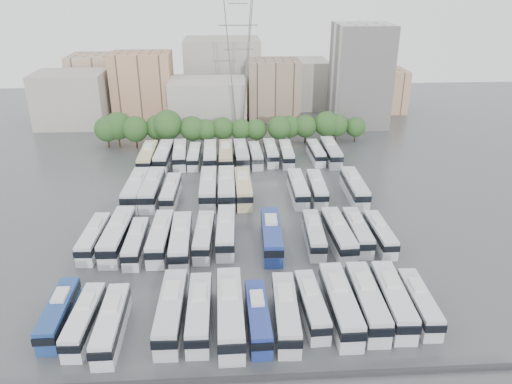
{
  "coord_description": "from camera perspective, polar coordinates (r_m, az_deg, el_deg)",
  "views": [
    {
      "loc": [
        -1.44,
        -71.49,
        38.17
      ],
      "look_at": [
        3.5,
        7.38,
        3.0
      ],
      "focal_mm": 35.0,
      "sensor_mm": 36.0,
      "label": 1
    }
  ],
  "objects": [
    {
      "name": "bus_r0_s4",
      "position": [
        60.39,
        -9.66,
        -13.23
      ],
      "size": [
        3.07,
        12.92,
        4.04
      ],
      "rotation": [
        0.0,
        0.0,
        -0.02
      ],
      "color": "silver",
      "rests_on": "ground"
    },
    {
      "name": "bus_r0_s2",
      "position": [
        60.34,
        -16.19,
        -14.21
      ],
      "size": [
        2.61,
        11.68,
        3.66
      ],
      "rotation": [
        0.0,
        0.0,
        0.01
      ],
      "color": "silver",
      "rests_on": "ground"
    },
    {
      "name": "bus_r1_s11",
      "position": [
        76.2,
        9.4,
        -4.76
      ],
      "size": [
        3.25,
        12.65,
        3.94
      ],
      "rotation": [
        0.0,
        0.0,
        0.04
      ],
      "color": "silver",
      "rests_on": "ground"
    },
    {
      "name": "bus_r1_s13",
      "position": [
        78.17,
        13.98,
        -4.62
      ],
      "size": [
        2.53,
        10.88,
        3.4
      ],
      "rotation": [
        0.0,
        0.0,
        0.01
      ],
      "color": "silver",
      "rests_on": "ground"
    },
    {
      "name": "bus_r3_s10",
      "position": [
        108.71,
        3.51,
        4.39
      ],
      "size": [
        2.83,
        11.7,
        3.65
      ],
      "rotation": [
        0.0,
        0.0,
        -0.02
      ],
      "color": "silver",
      "rests_on": "ground"
    },
    {
      "name": "bus_r1_s5",
      "position": [
        75.39,
        -5.95,
        -5.01
      ],
      "size": [
        3.12,
        11.72,
        3.64
      ],
      "rotation": [
        0.0,
        0.0,
        -0.05
      ],
      "color": "silver",
      "rests_on": "ground"
    },
    {
      "name": "bus_r0_s6",
      "position": [
        59.29,
        -2.96,
        -13.5
      ],
      "size": [
        3.15,
        13.73,
        4.3
      ],
      "rotation": [
        0.0,
        0.0,
        0.01
      ],
      "color": "silver",
      "rests_on": "ground"
    },
    {
      "name": "bus_r3_s7",
      "position": [
        107.53,
        -1.71,
        4.31
      ],
      "size": [
        3.16,
        12.84,
        4.01
      ],
      "rotation": [
        0.0,
        0.0,
        0.03
      ],
      "color": "silver",
      "rests_on": "ground"
    },
    {
      "name": "bus_r1_s10",
      "position": [
        76.09,
        6.64,
        -4.78
      ],
      "size": [
        2.98,
        11.45,
        3.56
      ],
      "rotation": [
        0.0,
        0.0,
        -0.04
      ],
      "color": "silver",
      "rests_on": "ground"
    },
    {
      "name": "ground",
      "position": [
        81.06,
        -2.15,
        -4.12
      ],
      "size": [
        220.0,
        220.0,
        0.0
      ],
      "primitive_type": "plane",
      "color": "#424447",
      "rests_on": "ground"
    },
    {
      "name": "bus_r3_s8",
      "position": [
        108.02,
        -0.05,
        4.26
      ],
      "size": [
        2.74,
        11.12,
        3.47
      ],
      "rotation": [
        0.0,
        0.0,
        0.03
      ],
      "color": "silver",
      "rests_on": "ground"
    },
    {
      "name": "bus_r3_s6",
      "position": [
        106.87,
        -3.46,
        4.18
      ],
      "size": [
        2.98,
        13.17,
        4.12
      ],
      "rotation": [
        0.0,
        0.0,
        -0.01
      ],
      "color": "tan",
      "rests_on": "ground"
    },
    {
      "name": "bus_r3_s9",
      "position": [
        109.41,
        1.7,
        4.55
      ],
      "size": [
        2.58,
        11.58,
        3.63
      ],
      "rotation": [
        0.0,
        0.0,
        0.0
      ],
      "color": "silver",
      "rests_on": "ground"
    },
    {
      "name": "bus_r2_s7",
      "position": [
        90.73,
        -1.47,
        0.49
      ],
      "size": [
        3.0,
        13.05,
        4.09
      ],
      "rotation": [
        0.0,
        0.0,
        0.01
      ],
      "color": "beige",
      "rests_on": "ground"
    },
    {
      "name": "bus_r0_s0",
      "position": [
        63.97,
        -21.6,
        -12.73
      ],
      "size": [
        2.48,
        11.06,
        3.46
      ],
      "rotation": [
        0.0,
        0.0,
        0.01
      ],
      "color": "navy",
      "rests_on": "ground"
    },
    {
      "name": "electricity_pylon",
      "position": [
        123.1,
        -2.0,
        14.86
      ],
      "size": [
        9.0,
        6.91,
        33.83
      ],
      "color": "slate",
      "rests_on": "ground"
    },
    {
      "name": "bus_r3_s1",
      "position": [
        108.13,
        -12.25,
        3.92
      ],
      "size": [
        2.97,
        13.33,
        4.18
      ],
      "rotation": [
        0.0,
        0.0,
        -0.0
      ],
      "color": "beige",
      "rests_on": "ground"
    },
    {
      "name": "bus_r0_s1",
      "position": [
        61.97,
        -19.03,
        -13.61
      ],
      "size": [
        2.83,
        11.08,
        3.45
      ],
      "rotation": [
        0.0,
        0.0,
        -0.04
      ],
      "color": "silver",
      "rests_on": "ground"
    },
    {
      "name": "bus_r0_s11",
      "position": [
        62.55,
        12.55,
        -12.05
      ],
      "size": [
        3.01,
        12.81,
        4.0
      ],
      "rotation": [
        0.0,
        0.0,
        -0.02
      ],
      "color": "silver",
      "rests_on": "ground"
    },
    {
      "name": "bus_r1_s6",
      "position": [
        76.11,
        -3.45,
        -4.5
      ],
      "size": [
        3.12,
        12.57,
        3.92
      ],
      "rotation": [
        0.0,
        0.0,
        -0.03
      ],
      "color": "silver",
      "rests_on": "ground"
    },
    {
      "name": "bus_r0_s9",
      "position": [
        61.31,
        6.37,
        -12.67
      ],
      "size": [
        2.85,
        11.2,
        3.49
      ],
      "rotation": [
        0.0,
        0.0,
        0.04
      ],
      "color": "silver",
      "rests_on": "ground"
    },
    {
      "name": "bus_r2_s3",
      "position": [
        90.85,
        -9.7,
        0.02
      ],
      "size": [
        3.04,
        11.72,
        3.65
      ],
      "rotation": [
        0.0,
        0.0,
        -0.04
      ],
      "color": "white",
      "rests_on": "ground"
    },
    {
      "name": "bus_r3_s5",
      "position": [
        107.79,
        -5.25,
        4.24
      ],
      "size": [
        2.89,
        12.51,
        3.91
      ],
      "rotation": [
        0.0,
        0.0,
        0.01
      ],
      "color": "silver",
      "rests_on": "ground"
    },
    {
      "name": "bus_r2_s11",
      "position": [
        91.76,
        6.98,
        0.46
      ],
      "size": [
        2.98,
        11.88,
        3.7
      ],
      "rotation": [
        0.0,
        0.0,
        -0.03
      ],
      "color": "silver",
      "rests_on": "ground"
    },
    {
      "name": "bus_r1_s3",
      "position": [
        75.69,
        -10.87,
        -5.09
      ],
      "size": [
        3.07,
        12.57,
        3.92
      ],
      "rotation": [
        0.0,
        0.0,
        -0.03
      ],
      "color": "silver",
      "rests_on": "ground"
    },
    {
      "name": "bus_r1_s8",
      "position": [
        74.87,
        1.77,
        -4.93
      ],
      "size": [
        3.24,
        12.87,
        4.01
      ],
      "rotation": [
        0.0,
        0.0,
        -0.04
      ],
      "color": "navy",
      "rests_on": "ground"
    },
    {
      "name": "bus_r0_s12",
      "position": [
        63.59,
        15.37,
        -11.74
      ],
      "size": [
        3.28,
        12.68,
        3.95
      ],
      "rotation": [
        0.0,
        0.0,
        -0.04
      ],
      "color": "silver",
      "rests_on": "ground"
    },
    {
      "name": "bus_r2_s10",
      "position": [
        91.24,
        4.82,
        0.47
      ],
      "size": [
        2.68,
        12.24,
        3.84
      ],
      "rotation": [
        0.0,
        0.0,
        0.0
      ],
      "color": "silver",
      "rests_on": "ground"
    },
    {
      "name": "bus_r1_s2",
      "position": [
        75.48,
        -13.54,
        -5.62
      ],
      "size": [
        2.54,
        11.18,
        3.5
      ],
      "rotation": [
        0.0,
        0.0,
        -0.01
      ],
      "color": "silver",
      "rests_on": "ground"
    },
    {
      "name": "bus_r1_s12",
      "position": [
        77.88,
        11.51,
        -4.41
      ],
      "size": [
        2.57,
        11.46,
        3.59
      ],
      "rotation": [
        0.0,
        0.0,
        -0.01
      ],
      "color": "silver",
      "rests_on": "ground"
    },
    {
      "name": "apartment_tower",
      "position": [
        136.59,
        11.82,
        12.88
      ],
      "size": [
        14.0,
        14.0,
        26.0
      ],
      "primitive_type": "cube",
      "color": "silver",
      "rests_on": "ground"
    },
    {
      "name": "bus_r3_s13",
      "position": [
        110.39,
        8.58,
        4.57
      ],
      "size": [
        2.94,
        12.81,
        4.01
      ],
      "rotation": [
        0.0,
        0.0,
        -0.01
      ],
      "color": "silver",
      "rests_on": "ground"
    },
    {
      "name": "bus_r0_s5",
      "position": [
        59.93,
        -6.49,
        -13.47
      ],
      "size": [
        2.73,
        12.16,
        3.81
      ],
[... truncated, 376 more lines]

